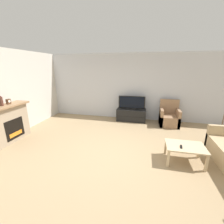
{
  "coord_description": "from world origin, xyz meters",
  "views": [
    {
      "loc": [
        0.67,
        -3.29,
        2.15
      ],
      "look_at": [
        -0.29,
        0.93,
        0.85
      ],
      "focal_mm": 24.0,
      "sensor_mm": 36.0,
      "label": 1
    }
  ],
  "objects_px": {
    "armchair": "(169,117)",
    "remote": "(181,147)",
    "mantel_vase_centre_left": "(1,101)",
    "fireplace": "(8,123)",
    "tv_stand": "(131,115)",
    "mantel_clock": "(8,102)",
    "coffee_table": "(185,148)",
    "tv": "(132,103)"
  },
  "relations": [
    {
      "from": "mantel_clock",
      "to": "remote",
      "type": "bearing_deg",
      "value": -2.64
    },
    {
      "from": "fireplace",
      "to": "mantel_vase_centre_left",
      "type": "bearing_deg",
      "value": -79.88
    },
    {
      "from": "tv",
      "to": "remote",
      "type": "relative_size",
      "value": 6.94
    },
    {
      "from": "coffee_table",
      "to": "remote",
      "type": "xyz_separation_m",
      "value": [
        -0.11,
        -0.09,
        0.07
      ]
    },
    {
      "from": "mantel_vase_centre_left",
      "to": "mantel_clock",
      "type": "relative_size",
      "value": 1.89
    },
    {
      "from": "mantel_clock",
      "to": "armchair",
      "type": "bearing_deg",
      "value": 25.73
    },
    {
      "from": "tv_stand",
      "to": "remote",
      "type": "relative_size",
      "value": 7.67
    },
    {
      "from": "armchair",
      "to": "remote",
      "type": "distance_m",
      "value": 2.54
    },
    {
      "from": "mantel_vase_centre_left",
      "to": "remote",
      "type": "distance_m",
      "value": 4.81
    },
    {
      "from": "armchair",
      "to": "remote",
      "type": "relative_size",
      "value": 6.17
    },
    {
      "from": "tv_stand",
      "to": "fireplace",
      "type": "bearing_deg",
      "value": -142.37
    },
    {
      "from": "fireplace",
      "to": "armchair",
      "type": "xyz_separation_m",
      "value": [
        4.84,
        2.45,
        -0.26
      ]
    },
    {
      "from": "mantel_clock",
      "to": "coffee_table",
      "type": "bearing_deg",
      "value": -1.55
    },
    {
      "from": "armchair",
      "to": "coffee_table",
      "type": "distance_m",
      "value": 2.45
    },
    {
      "from": "tv_stand",
      "to": "coffee_table",
      "type": "height_order",
      "value": "tv_stand"
    },
    {
      "from": "tv",
      "to": "coffee_table",
      "type": "xyz_separation_m",
      "value": [
        1.5,
        -2.6,
        -0.38
      ]
    },
    {
      "from": "armchair",
      "to": "remote",
      "type": "xyz_separation_m",
      "value": [
        -0.08,
        -2.54,
        0.13
      ]
    },
    {
      "from": "mantel_vase_centre_left",
      "to": "mantel_clock",
      "type": "height_order",
      "value": "mantel_vase_centre_left"
    },
    {
      "from": "fireplace",
      "to": "tv",
      "type": "height_order",
      "value": "fireplace"
    },
    {
      "from": "mantel_clock",
      "to": "tv_stand",
      "type": "xyz_separation_m",
      "value": [
        3.35,
        2.47,
        -0.94
      ]
    },
    {
      "from": "mantel_vase_centre_left",
      "to": "mantel_clock",
      "type": "distance_m",
      "value": 0.23
    },
    {
      "from": "fireplace",
      "to": "mantel_clock",
      "type": "distance_m",
      "value": 0.64
    },
    {
      "from": "tv_stand",
      "to": "armchair",
      "type": "relative_size",
      "value": 1.24
    },
    {
      "from": "mantel_vase_centre_left",
      "to": "coffee_table",
      "type": "bearing_deg",
      "value": 1.05
    },
    {
      "from": "fireplace",
      "to": "armchair",
      "type": "relative_size",
      "value": 1.32
    },
    {
      "from": "fireplace",
      "to": "mantel_vase_centre_left",
      "type": "distance_m",
      "value": 0.69
    },
    {
      "from": "mantel_vase_centre_left",
      "to": "mantel_clock",
      "type": "bearing_deg",
      "value": 89.8
    },
    {
      "from": "tv_stand",
      "to": "remote",
      "type": "bearing_deg",
      "value": -62.72
    },
    {
      "from": "mantel_clock",
      "to": "tv",
      "type": "height_order",
      "value": "mantel_clock"
    },
    {
      "from": "mantel_vase_centre_left",
      "to": "coffee_table",
      "type": "distance_m",
      "value": 4.93
    },
    {
      "from": "mantel_vase_centre_left",
      "to": "remote",
      "type": "relative_size",
      "value": 1.84
    },
    {
      "from": "armchair",
      "to": "remote",
      "type": "bearing_deg",
      "value": -91.74
    },
    {
      "from": "mantel_vase_centre_left",
      "to": "tv_stand",
      "type": "distance_m",
      "value": 4.42
    },
    {
      "from": "mantel_clock",
      "to": "remote",
      "type": "height_order",
      "value": "mantel_clock"
    },
    {
      "from": "mantel_vase_centre_left",
      "to": "coffee_table",
      "type": "height_order",
      "value": "mantel_vase_centre_left"
    },
    {
      "from": "mantel_clock",
      "to": "tv_stand",
      "type": "distance_m",
      "value": 4.27
    },
    {
      "from": "mantel_clock",
      "to": "tv",
      "type": "bearing_deg",
      "value": 36.39
    },
    {
      "from": "tv",
      "to": "armchair",
      "type": "relative_size",
      "value": 1.13
    },
    {
      "from": "tv_stand",
      "to": "remote",
      "type": "distance_m",
      "value": 3.03
    },
    {
      "from": "mantel_vase_centre_left",
      "to": "tv",
      "type": "bearing_deg",
      "value": 38.74
    },
    {
      "from": "remote",
      "to": "coffee_table",
      "type": "bearing_deg",
      "value": 46.33
    },
    {
      "from": "fireplace",
      "to": "tv_stand",
      "type": "bearing_deg",
      "value": 37.63
    }
  ]
}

